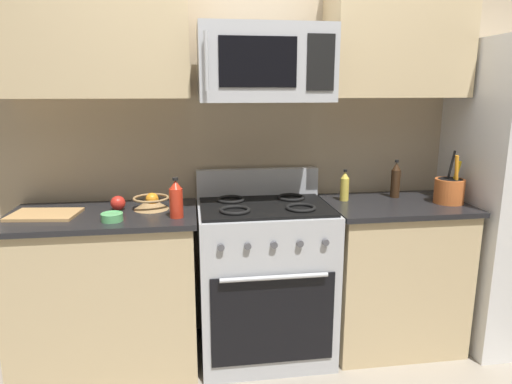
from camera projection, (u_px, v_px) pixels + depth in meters
wall_back at (255, 133)px, 2.85m from camera, size 8.00×0.10×2.60m
counter_left at (107, 290)px, 2.56m from camera, size 1.03×0.59×0.91m
range_oven at (264, 278)px, 2.69m from camera, size 0.76×0.63×1.09m
counter_right at (391, 273)px, 2.80m from camera, size 0.82×0.59×0.91m
microwave at (264, 64)px, 2.44m from camera, size 0.71×0.44×0.40m
upper_cabinets_left at (92, 30)px, 2.38m from camera, size 1.02×0.34×0.70m
upper_cabinets_right at (397, 36)px, 2.62m from camera, size 0.81×0.34×0.70m
utensil_crock at (449, 190)px, 2.67m from camera, size 0.17×0.17×0.31m
fruit_basket at (151, 202)px, 2.54m from camera, size 0.20×0.20×0.10m
apple_loose at (118, 203)px, 2.52m from camera, size 0.08×0.08×0.08m
cutting_board at (45, 215)px, 2.41m from camera, size 0.37×0.27×0.02m
bottle_hot_sauce at (176, 199)px, 2.37m from camera, size 0.07×0.07×0.21m
bottle_soy at (396, 180)px, 2.81m from camera, size 0.06×0.06×0.24m
bottle_oil at (345, 187)px, 2.73m from camera, size 0.05×0.05×0.19m
prep_bowl at (112, 217)px, 2.32m from camera, size 0.11×0.11×0.04m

